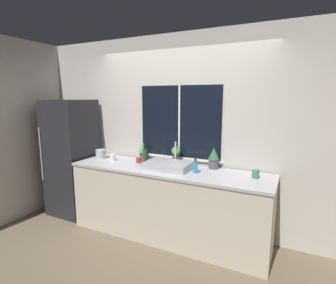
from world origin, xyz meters
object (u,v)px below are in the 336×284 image
mug_green (256,174)px  potted_plant_right (214,157)px  mug_white (113,158)px  potted_plant_left (143,149)px  mug_red (139,160)px  refrigerator (72,157)px  sink (168,165)px  soap_bottle (195,167)px  potted_plant_center (176,154)px  kettle (101,154)px  bottle_tall (145,157)px

mug_green → potted_plant_right: bearing=161.6°
mug_white → mug_green: mug_green is taller
potted_plant_left → mug_red: 0.23m
refrigerator → mug_red: refrigerator is taller
sink → mug_green: size_ratio=5.84×
potted_plant_right → soap_bottle: potted_plant_right is taller
soap_bottle → potted_plant_center: bearing=142.7°
mug_red → kettle: 0.67m
mug_red → mug_green: mug_green is taller
potted_plant_left → mug_white: 0.45m
mug_green → kettle: bearing=-179.5°
mug_red → mug_green: bearing=0.1°
refrigerator → potted_plant_left: refrigerator is taller
soap_bottle → mug_red: size_ratio=2.45×
sink → mug_green: 1.07m
potted_plant_center → bottle_tall: 0.44m
refrigerator → soap_bottle: refrigerator is taller
potted_plant_center → mug_white: size_ratio=2.56×
potted_plant_left → mug_white: potted_plant_left is taller
refrigerator → soap_bottle: bearing=-1.0°
potted_plant_right → mug_green: 0.59m
sink → mug_white: 0.91m
refrigerator → potted_plant_center: 1.73m
refrigerator → bottle_tall: (1.36, -0.01, 0.15)m
sink → potted_plant_right: (0.52, 0.27, 0.10)m
potted_plant_right → mug_white: size_ratio=2.92×
refrigerator → bottle_tall: size_ratio=6.31×
potted_plant_left → bottle_tall: size_ratio=0.97×
potted_plant_center → mug_red: size_ratio=3.16×
sink → potted_plant_right: 0.59m
bottle_tall → mug_red: bearing=151.2°
potted_plant_left → mug_green: size_ratio=2.81×
sink → mug_red: bearing=170.5°
mug_white → potted_plant_center: bearing=15.4°
potted_plant_center → mug_white: potted_plant_center is taller
refrigerator → mug_green: size_ratio=18.34×
refrigerator → kettle: size_ratio=12.22×
refrigerator → sink: 1.72m
soap_bottle → bottle_tall: bearing=177.6°
potted_plant_left → potted_plant_center: 0.54m
sink → refrigerator: bearing=179.6°
mug_white → refrigerator: bearing=-179.1°
kettle → mug_white: bearing=-9.4°
potted_plant_right → mug_red: bearing=-169.7°
potted_plant_right → soap_bottle: 0.34m
sink → potted_plant_right: sink is taller
sink → mug_green: sink is taller
refrigerator → mug_red: 1.21m
mug_red → sink: bearing=-9.5°
sink → mug_white: sink is taller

